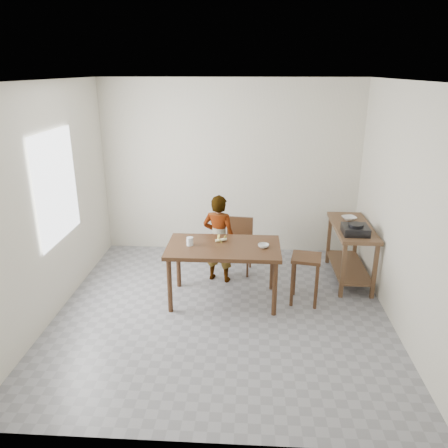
# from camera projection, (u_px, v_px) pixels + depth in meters

# --- Properties ---
(floor) EXTENTS (4.00, 4.00, 0.04)m
(floor) POSITION_uv_depth(u_px,v_px,m) (222.00, 313.00, 5.36)
(floor) COLOR gray
(floor) RESTS_ON ground
(ceiling) EXTENTS (4.00, 4.00, 0.04)m
(ceiling) POSITION_uv_depth(u_px,v_px,m) (222.00, 78.00, 4.44)
(ceiling) COLOR white
(ceiling) RESTS_ON wall_back
(wall_back) EXTENTS (4.00, 0.04, 2.70)m
(wall_back) POSITION_uv_depth(u_px,v_px,m) (230.00, 168.00, 6.80)
(wall_back) COLOR beige
(wall_back) RESTS_ON ground
(wall_front) EXTENTS (4.00, 0.04, 2.70)m
(wall_front) POSITION_uv_depth(u_px,v_px,m) (203.00, 294.00, 3.00)
(wall_front) COLOR beige
(wall_front) RESTS_ON ground
(wall_left) EXTENTS (0.04, 4.00, 2.70)m
(wall_left) POSITION_uv_depth(u_px,v_px,m) (47.00, 203.00, 5.02)
(wall_left) COLOR beige
(wall_left) RESTS_ON ground
(wall_right) EXTENTS (0.04, 4.00, 2.70)m
(wall_right) POSITION_uv_depth(u_px,v_px,m) (405.00, 210.00, 4.79)
(wall_right) COLOR beige
(wall_right) RESTS_ON ground
(window_pane) EXTENTS (0.02, 1.10, 1.30)m
(window_pane) POSITION_uv_depth(u_px,v_px,m) (57.00, 186.00, 5.15)
(window_pane) COLOR white
(window_pane) RESTS_ON wall_left
(dining_table) EXTENTS (1.40, 0.80, 0.75)m
(dining_table) POSITION_uv_depth(u_px,v_px,m) (224.00, 273.00, 5.51)
(dining_table) COLOR #412715
(dining_table) RESTS_ON floor
(prep_counter) EXTENTS (0.50, 1.20, 0.80)m
(prep_counter) POSITION_uv_depth(u_px,v_px,m) (350.00, 253.00, 6.06)
(prep_counter) COLOR brown
(prep_counter) RESTS_ON floor
(child) EXTENTS (0.51, 0.40, 1.24)m
(child) POSITION_uv_depth(u_px,v_px,m) (219.00, 239.00, 5.97)
(child) COLOR white
(child) RESTS_ON floor
(dining_chair) EXTENTS (0.42, 0.42, 0.78)m
(dining_chair) POSITION_uv_depth(u_px,v_px,m) (238.00, 246.00, 6.30)
(dining_chair) COLOR #412715
(dining_chair) RESTS_ON floor
(stool) EXTENTS (0.41, 0.41, 0.63)m
(stool) POSITION_uv_depth(u_px,v_px,m) (305.00, 279.00, 5.49)
(stool) COLOR #412715
(stool) RESTS_ON floor
(glass_tumbler) EXTENTS (0.09, 0.09, 0.10)m
(glass_tumbler) POSITION_uv_depth(u_px,v_px,m) (190.00, 241.00, 5.39)
(glass_tumbler) COLOR silver
(glass_tumbler) RESTS_ON dining_table
(small_bowl) EXTENTS (0.14, 0.14, 0.04)m
(small_bowl) POSITION_uv_depth(u_px,v_px,m) (263.00, 246.00, 5.33)
(small_bowl) COLOR silver
(small_bowl) RESTS_ON dining_table
(banana) EXTENTS (0.19, 0.15, 0.06)m
(banana) POSITION_uv_depth(u_px,v_px,m) (221.00, 240.00, 5.51)
(banana) COLOR #DFD251
(banana) RESTS_ON dining_table
(serving_bowl) EXTENTS (0.25, 0.25, 0.05)m
(serving_bowl) POSITION_uv_depth(u_px,v_px,m) (349.00, 218.00, 6.15)
(serving_bowl) COLOR silver
(serving_bowl) RESTS_ON prep_counter
(gas_burner) EXTENTS (0.33, 0.33, 0.11)m
(gas_burner) POSITION_uv_depth(u_px,v_px,m) (355.00, 230.00, 5.62)
(gas_burner) COLOR black
(gas_burner) RESTS_ON prep_counter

